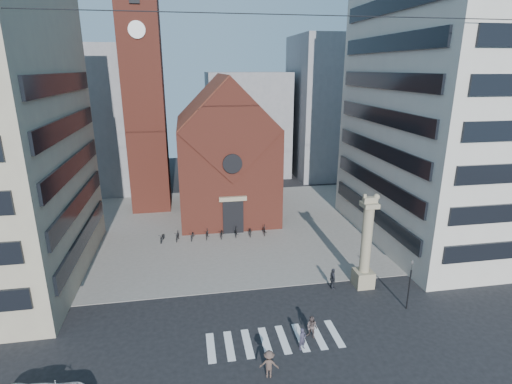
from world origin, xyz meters
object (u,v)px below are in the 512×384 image
traffic_light (410,284)px  lion_column (366,251)px  pedestrian_1 (312,327)px  pedestrian_0 (302,339)px  pedestrian_2 (333,279)px  scooter_0 (162,237)px

traffic_light → lion_column: bearing=116.5°
pedestrian_1 → lion_column: bearing=84.3°
pedestrian_0 → pedestrian_2: pedestrian_2 is taller
lion_column → pedestrian_2: 3.80m
traffic_light → pedestrian_1: (-8.72, -2.13, -1.43)m
traffic_light → pedestrian_1: size_ratio=2.51×
pedestrian_0 → pedestrian_2: size_ratio=0.83×
lion_column → pedestrian_1: bearing=-137.6°
lion_column → scooter_0: size_ratio=4.71×
lion_column → pedestrian_2: (-2.87, 0.00, -2.48)m
scooter_0 → lion_column: bearing=-26.7°
traffic_light → scooter_0: size_ratio=2.34×
pedestrian_1 → scooter_0: 22.11m
scooter_0 → pedestrian_2: bearing=-31.4°
lion_column → pedestrian_2: size_ratio=4.44×
pedestrian_0 → scooter_0: 22.55m
traffic_light → pedestrian_1: bearing=-166.3°
pedestrian_0 → pedestrian_1: 1.49m
lion_column → scooter_0: 22.41m
pedestrian_1 → pedestrian_2: (3.85, 6.13, 0.12)m
pedestrian_2 → pedestrian_0: bearing=150.0°
lion_column → traffic_light: lion_column is taller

